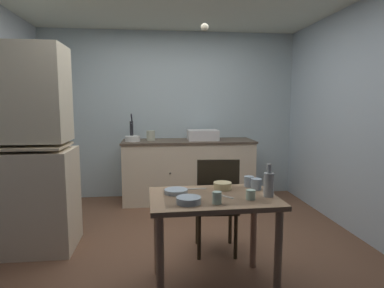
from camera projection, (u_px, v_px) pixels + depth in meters
name	position (u px, v px, depth m)	size (l,w,h in m)	color
ground_plane	(181.00, 244.00, 3.36)	(4.84, 4.84, 0.00)	brown
wall_back	(171.00, 115.00, 5.08)	(3.94, 0.10, 2.52)	silver
wall_right	(367.00, 121.00, 3.43)	(0.10, 3.81, 2.52)	silver
hutch_cabinet	(28.00, 156.00, 3.15)	(0.84, 0.59, 1.99)	beige
counter_cabinet	(188.00, 170.00, 4.84)	(1.92, 0.64, 0.90)	beige
sink_basin	(203.00, 135.00, 4.80)	(0.44, 0.34, 0.15)	white
hand_pump	(132.00, 129.00, 4.72)	(0.05, 0.27, 0.39)	#232328
mixing_bowl_counter	(133.00, 139.00, 4.64)	(0.22, 0.22, 0.08)	white
stoneware_crock	(151.00, 136.00, 4.73)	(0.12, 0.12, 0.14)	beige
dining_table	(213.00, 211.00, 2.50)	(0.98, 0.68, 0.74)	#A17E5E
chair_far_side	(217.00, 204.00, 3.08)	(0.43, 0.43, 0.94)	#342919
serving_bowl_wide	(189.00, 200.00, 2.30)	(0.18, 0.18, 0.05)	#9EB2C6
soup_bowl_small	(222.00, 186.00, 2.68)	(0.15, 0.15, 0.06)	beige
sauce_dish	(176.00, 191.00, 2.56)	(0.18, 0.18, 0.03)	#9EB2C6
mug_tall	(251.00, 195.00, 2.39)	(0.07, 0.07, 0.07)	#ADD1C1
teacup_mint	(256.00, 184.00, 2.67)	(0.09, 0.09, 0.09)	#9EB2C6
teacup_cream	(217.00, 198.00, 2.29)	(0.06, 0.06, 0.09)	#ADD1C1
mug_dark	(249.00, 181.00, 2.76)	(0.08, 0.08, 0.09)	#9EB2C6
glass_bottle	(269.00, 184.00, 2.46)	(0.08, 0.08, 0.25)	#B7BCC1
table_knife	(222.00, 196.00, 2.48)	(0.21, 0.02, 0.01)	silver
teaspoon_near_bowl	(196.00, 189.00, 2.68)	(0.16, 0.02, 0.01)	beige
pendant_bulb	(205.00, 27.00, 3.32)	(0.08, 0.08, 0.08)	#F9EFCC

